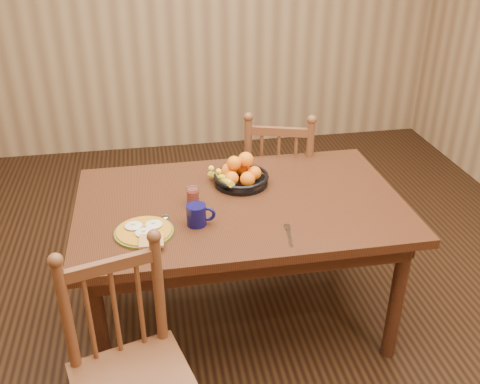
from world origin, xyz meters
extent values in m
cube|color=black|center=(0.00, 0.00, 0.00)|extent=(4.50, 5.00, 0.01)
cube|color=black|center=(0.00, 0.00, 0.73)|extent=(1.60, 1.00, 0.04)
cube|color=black|center=(0.00, 0.42, 0.65)|extent=(1.40, 0.04, 0.10)
cube|color=black|center=(0.00, -0.42, 0.65)|extent=(1.40, 0.04, 0.10)
cube|color=black|center=(0.72, 0.00, 0.65)|extent=(0.04, 0.84, 0.10)
cube|color=black|center=(-0.72, 0.00, 0.65)|extent=(0.04, 0.84, 0.10)
cylinder|color=black|center=(-0.70, -0.40, 0.35)|extent=(0.07, 0.07, 0.70)
cylinder|color=black|center=(0.70, -0.40, 0.35)|extent=(0.07, 0.07, 0.70)
cylinder|color=black|center=(-0.70, 0.40, 0.35)|extent=(0.07, 0.07, 0.70)
cylinder|color=black|center=(0.70, 0.40, 0.35)|extent=(0.07, 0.07, 0.70)
cube|color=#543119|center=(0.38, 0.70, 0.45)|extent=(0.54, 0.53, 0.04)
cylinder|color=#543119|center=(0.60, 0.81, 0.22)|extent=(0.04, 0.04, 0.43)
cylinder|color=#543119|center=(0.26, 0.91, 0.22)|extent=(0.04, 0.04, 0.43)
cylinder|color=#543119|center=(0.50, 0.48, 0.22)|extent=(0.04, 0.04, 0.43)
cylinder|color=#543119|center=(0.16, 0.59, 0.22)|extent=(0.04, 0.04, 0.43)
cylinder|color=#543119|center=(0.50, 0.46, 0.71)|extent=(0.04, 0.04, 0.52)
cylinder|color=#543119|center=(0.15, 0.57, 0.71)|extent=(0.04, 0.04, 0.52)
cylinder|color=#543119|center=(0.32, 0.52, 0.66)|extent=(0.02, 0.02, 0.40)
cube|color=#543119|center=(0.32, 0.52, 0.89)|extent=(0.35, 0.14, 0.05)
cylinder|color=#543119|center=(-0.42, -0.59, 0.21)|extent=(0.04, 0.04, 0.42)
cylinder|color=#543119|center=(-0.77, -0.66, 0.70)|extent=(0.04, 0.04, 0.51)
cylinder|color=#543119|center=(-0.43, -0.57, 0.70)|extent=(0.04, 0.04, 0.51)
cylinder|color=#543119|center=(-0.60, -0.61, 0.65)|extent=(0.02, 0.02, 0.39)
cube|color=#543119|center=(-0.60, -0.61, 0.88)|extent=(0.35, 0.12, 0.05)
cylinder|color=#59601E|center=(-0.47, -0.21, 0.76)|extent=(0.26, 0.26, 0.01)
cylinder|color=#B47117|center=(-0.47, -0.21, 0.76)|extent=(0.24, 0.24, 0.01)
ellipsoid|color=silver|center=(-0.52, -0.18, 0.77)|extent=(0.08, 0.08, 0.01)
cube|color=#F2E08C|center=(-0.52, -0.18, 0.79)|extent=(0.02, 0.02, 0.01)
ellipsoid|color=silver|center=(-0.43, -0.18, 0.77)|extent=(0.08, 0.08, 0.01)
cube|color=#F2E08C|center=(-0.43, -0.18, 0.79)|extent=(0.02, 0.02, 0.01)
ellipsoid|color=silver|center=(-0.47, -0.24, 0.77)|extent=(0.08, 0.08, 0.01)
cube|color=#F2E08C|center=(-0.47, -0.24, 0.79)|extent=(0.02, 0.02, 0.01)
cube|color=brown|center=(-0.44, -0.32, 0.78)|extent=(0.11, 0.11, 0.01)
cube|color=silver|center=(0.16, -0.36, 0.75)|extent=(0.03, 0.15, 0.00)
cube|color=silver|center=(0.17, -0.28, 0.75)|extent=(0.03, 0.05, 0.00)
cube|color=silver|center=(-0.36, -0.17, 0.75)|extent=(0.02, 0.12, 0.00)
ellipsoid|color=silver|center=(-0.37, -0.09, 0.76)|extent=(0.03, 0.04, 0.01)
cylinder|color=#0B0A37|center=(-0.23, -0.18, 0.80)|extent=(0.09, 0.09, 0.10)
torus|color=#0B0A37|center=(-0.18, -0.18, 0.80)|extent=(0.07, 0.03, 0.07)
cylinder|color=black|center=(-0.23, -0.18, 0.85)|extent=(0.08, 0.08, 0.00)
cylinder|color=silver|center=(-0.23, 0.01, 0.80)|extent=(0.06, 0.06, 0.09)
cylinder|color=maroon|center=(-0.23, 0.01, 0.79)|extent=(0.05, 0.05, 0.07)
cylinder|color=black|center=(0.04, 0.18, 0.76)|extent=(0.28, 0.28, 0.02)
torus|color=black|center=(0.04, 0.18, 0.80)|extent=(0.29, 0.29, 0.02)
cylinder|color=black|center=(0.04, 0.18, 0.75)|extent=(0.10, 0.10, 0.01)
sphere|color=orange|center=(0.11, 0.18, 0.81)|extent=(0.07, 0.07, 0.07)
sphere|color=orange|center=(0.06, 0.25, 0.81)|extent=(0.08, 0.08, 0.08)
sphere|color=orange|center=(-0.02, 0.22, 0.81)|extent=(0.08, 0.08, 0.08)
sphere|color=orange|center=(-0.02, 0.14, 0.81)|extent=(0.07, 0.07, 0.07)
sphere|color=orange|center=(0.06, 0.11, 0.81)|extent=(0.08, 0.08, 0.08)
sphere|color=orange|center=(0.07, 0.21, 0.87)|extent=(0.08, 0.08, 0.08)
sphere|color=orange|center=(0.00, 0.19, 0.87)|extent=(0.07, 0.07, 0.07)
cylinder|color=yellow|center=(-0.05, 0.14, 0.80)|extent=(0.10, 0.17, 0.07)
cylinder|color=yellow|center=(-0.07, 0.19, 0.80)|extent=(0.14, 0.15, 0.07)
camera|label=1|loc=(-0.41, -2.26, 2.04)|focal=40.00mm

